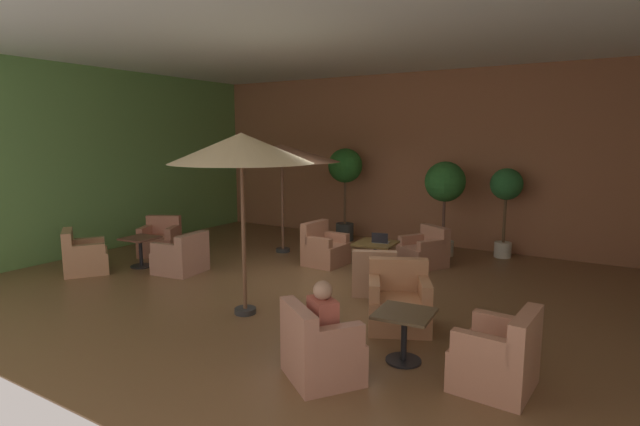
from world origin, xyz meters
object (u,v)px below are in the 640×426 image
at_px(patio_umbrella_tall_red, 282,154).
at_px(potted_tree_mid_right, 445,188).
at_px(armchair_front_right_south, 498,359).
at_px(iced_drink_cup, 378,239).
at_px(armchair_mid_center_north, 160,241).
at_px(cafe_table_mid_center, 140,246).
at_px(patio_umbrella_center_beige, 241,149).
at_px(armchair_front_right_east, 320,350).
at_px(armchair_mid_center_east, 84,257).
at_px(armchair_front_right_north, 399,303).
at_px(armchair_front_left_east, 324,249).
at_px(potted_tree_mid_left, 506,192).
at_px(cafe_table_front_left, 375,249).
at_px(potted_tree_left_corner, 345,174).
at_px(patron_blue_shirt, 323,313).
at_px(open_laptop, 380,240).
at_px(armchair_front_left_north, 424,252).
at_px(cafe_table_front_right, 404,326).
at_px(armchair_mid_center_south, 182,258).
at_px(armchair_front_left_south, 374,275).

bearing_deg(patio_umbrella_tall_red, potted_tree_mid_right, 26.50).
bearing_deg(armchair_front_right_south, iced_drink_cup, 131.14).
height_order(armchair_mid_center_north, potted_tree_mid_right, potted_tree_mid_right).
bearing_deg(cafe_table_mid_center, patio_umbrella_center_beige, -15.17).
height_order(armchair_front_right_east, patio_umbrella_center_beige, patio_umbrella_center_beige).
bearing_deg(iced_drink_cup, armchair_mid_center_east, -148.45).
bearing_deg(cafe_table_mid_center, potted_tree_mid_right, 40.46).
distance_m(armchair_front_right_north, armchair_mid_center_east, 6.25).
bearing_deg(armchair_mid_center_east, armchair_front_left_east, 39.12).
distance_m(patio_umbrella_tall_red, potted_tree_mid_left, 4.89).
relative_size(armchair_mid_center_north, iced_drink_cup, 9.25).
distance_m(cafe_table_front_left, potted_tree_left_corner, 3.30).
xyz_separation_m(armchair_front_left_east, iced_drink_cup, (1.19, 0.01, 0.34)).
height_order(potted_tree_mid_left, patron_blue_shirt, potted_tree_mid_left).
distance_m(cafe_table_front_left, open_laptop, 0.20).
relative_size(iced_drink_cup, open_laptop, 0.31).
height_order(armchair_front_left_north, armchair_mid_center_north, armchair_mid_center_north).
bearing_deg(armchair_front_right_south, potted_tree_mid_left, 101.06).
relative_size(cafe_table_mid_center, open_laptop, 1.88).
bearing_deg(armchair_mid_center_north, cafe_table_front_right, -17.77).
bearing_deg(potted_tree_mid_left, armchair_front_right_south, -78.94).
relative_size(armchair_front_left_east, patio_umbrella_center_beige, 0.33).
relative_size(cafe_table_mid_center, potted_tree_mid_right, 0.32).
bearing_deg(cafe_table_front_left, armchair_front_right_north, -57.81).
xyz_separation_m(potted_tree_mid_right, open_laptop, (-0.55, -2.08, -0.83)).
bearing_deg(armchair_front_left_east, armchair_mid_center_south, -135.87).
height_order(potted_tree_mid_left, potted_tree_mid_right, potted_tree_mid_right).
bearing_deg(armchair_front_left_east, armchair_front_right_north, -41.84).
bearing_deg(potted_tree_left_corner, patio_umbrella_center_beige, -76.68).
bearing_deg(cafe_table_front_left, patron_blue_shirt, -72.24).
height_order(armchair_front_right_south, armchair_mid_center_south, armchair_front_right_south).
height_order(armchair_mid_center_south, patio_umbrella_center_beige, patio_umbrella_center_beige).
height_order(armchair_mid_center_south, open_laptop, open_laptop).
bearing_deg(cafe_table_front_right, patio_umbrella_tall_red, 139.86).
xyz_separation_m(armchair_front_right_south, armchair_mid_center_north, (-7.65, 2.18, -0.01)).
height_order(armchair_front_right_north, patron_blue_shirt, patron_blue_shirt).
bearing_deg(open_laptop, patio_umbrella_center_beige, -104.73).
relative_size(armchair_front_left_north, potted_tree_mid_left, 0.55).
bearing_deg(armchair_front_left_east, potted_tree_mid_left, 40.72).
bearing_deg(armchair_mid_center_south, armchair_front_left_south, 12.79).
bearing_deg(patio_umbrella_center_beige, armchair_front_right_east, -29.24).
bearing_deg(potted_tree_left_corner, armchair_front_right_east, -63.29).
xyz_separation_m(patio_umbrella_tall_red, potted_tree_mid_left, (4.35, 2.10, -0.80)).
xyz_separation_m(armchair_front_right_east, cafe_table_mid_center, (-5.49, 2.06, 0.09)).
bearing_deg(armchair_front_right_north, iced_drink_cup, 121.09).
bearing_deg(armchair_front_left_east, potted_tree_left_corner, 109.02).
relative_size(armchair_front_left_north, armchair_mid_center_south, 1.17).
bearing_deg(potted_tree_mid_left, iced_drink_cup, -124.96).
height_order(cafe_table_front_left, armchair_front_right_north, armchair_front_right_north).
distance_m(cafe_table_front_left, potted_tree_mid_left, 3.31).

